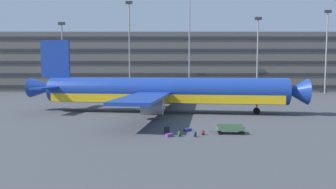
{
  "coord_description": "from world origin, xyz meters",
  "views": [
    {
      "loc": [
        2.45,
        -43.37,
        5.81
      ],
      "look_at": [
        2.48,
        -6.4,
        3.0
      ],
      "focal_mm": 31.69,
      "sensor_mm": 36.0,
      "label": 1
    }
  ],
  "objects_px": {
    "suitcase_teal": "(169,135)",
    "suitcase_red": "(166,130)",
    "airliner": "(161,92)",
    "suitcase_navy": "(187,130)",
    "backpack_black": "(202,133)",
    "backpack_large": "(195,134)",
    "backpack_orange": "(179,134)",
    "baggage_cart": "(230,129)"
  },
  "relations": [
    {
      "from": "suitcase_teal",
      "to": "backpack_orange",
      "type": "bearing_deg",
      "value": 5.07
    },
    {
      "from": "suitcase_red",
      "to": "backpack_black",
      "type": "xyz_separation_m",
      "value": [
        3.33,
        -0.2,
        -0.19
      ]
    },
    {
      "from": "backpack_orange",
      "to": "airliner",
      "type": "bearing_deg",
      "value": 97.09
    },
    {
      "from": "suitcase_red",
      "to": "airliner",
      "type": "bearing_deg",
      "value": 93.22
    },
    {
      "from": "backpack_black",
      "to": "suitcase_teal",
      "type": "bearing_deg",
      "value": -167.73
    },
    {
      "from": "backpack_orange",
      "to": "suitcase_red",
      "type": "bearing_deg",
      "value": 145.2
    },
    {
      "from": "airliner",
      "to": "suitcase_navy",
      "type": "bearing_deg",
      "value": -77.92
    },
    {
      "from": "airliner",
      "to": "baggage_cart",
      "type": "xyz_separation_m",
      "value": [
        6.88,
        -14.77,
        -2.55
      ]
    },
    {
      "from": "suitcase_red",
      "to": "baggage_cart",
      "type": "distance_m",
      "value": 6.04
    },
    {
      "from": "suitcase_red",
      "to": "suitcase_teal",
      "type": "bearing_deg",
      "value": -74.77
    },
    {
      "from": "suitcase_red",
      "to": "backpack_orange",
      "type": "xyz_separation_m",
      "value": [
        1.13,
        -0.79,
        -0.16
      ]
    },
    {
      "from": "airliner",
      "to": "backpack_large",
      "type": "height_order",
      "value": "airliner"
    },
    {
      "from": "airliner",
      "to": "baggage_cart",
      "type": "bearing_deg",
      "value": -65.01
    },
    {
      "from": "backpack_black",
      "to": "baggage_cart",
      "type": "xyz_separation_m",
      "value": [
        2.7,
        0.65,
        0.22
      ]
    },
    {
      "from": "backpack_large",
      "to": "suitcase_red",
      "type": "bearing_deg",
      "value": 157.96
    },
    {
      "from": "airliner",
      "to": "suitcase_navy",
      "type": "relative_size",
      "value": 49.45
    },
    {
      "from": "suitcase_navy",
      "to": "backpack_black",
      "type": "xyz_separation_m",
      "value": [
        1.28,
        -1.84,
        0.07
      ]
    },
    {
      "from": "suitcase_teal",
      "to": "backpack_orange",
      "type": "relative_size",
      "value": 1.43
    },
    {
      "from": "suitcase_teal",
      "to": "suitcase_red",
      "type": "bearing_deg",
      "value": 105.23
    },
    {
      "from": "backpack_large",
      "to": "backpack_orange",
      "type": "relative_size",
      "value": 0.99
    },
    {
      "from": "baggage_cart",
      "to": "airliner",
      "type": "bearing_deg",
      "value": 114.99
    },
    {
      "from": "backpack_large",
      "to": "backpack_orange",
      "type": "xyz_separation_m",
      "value": [
        -1.39,
        0.23,
        0.0
      ]
    },
    {
      "from": "suitcase_teal",
      "to": "backpack_large",
      "type": "distance_m",
      "value": 2.29
    },
    {
      "from": "suitcase_red",
      "to": "suitcase_navy",
      "type": "bearing_deg",
      "value": 38.69
    },
    {
      "from": "backpack_black",
      "to": "suitcase_red",
      "type": "bearing_deg",
      "value": 176.63
    },
    {
      "from": "backpack_large",
      "to": "baggage_cart",
      "type": "bearing_deg",
      "value": 22.77
    },
    {
      "from": "suitcase_navy",
      "to": "backpack_black",
      "type": "relative_size",
      "value": 1.71
    },
    {
      "from": "airliner",
      "to": "backpack_black",
      "type": "relative_size",
      "value": 84.73
    },
    {
      "from": "airliner",
      "to": "suitcase_teal",
      "type": "xyz_separation_m",
      "value": [
        1.09,
        -16.08,
        -2.84
      ]
    },
    {
      "from": "airliner",
      "to": "suitcase_navy",
      "type": "distance_m",
      "value": 14.17
    },
    {
      "from": "suitcase_teal",
      "to": "suitcase_navy",
      "type": "relative_size",
      "value": 0.96
    },
    {
      "from": "suitcase_navy",
      "to": "baggage_cart",
      "type": "bearing_deg",
      "value": -16.66
    },
    {
      "from": "backpack_orange",
      "to": "baggage_cart",
      "type": "distance_m",
      "value": 5.05
    },
    {
      "from": "airliner",
      "to": "suitcase_teal",
      "type": "height_order",
      "value": "airliner"
    },
    {
      "from": "backpack_black",
      "to": "backpack_orange",
      "type": "bearing_deg",
      "value": -164.88
    },
    {
      "from": "backpack_black",
      "to": "baggage_cart",
      "type": "bearing_deg",
      "value": 13.43
    },
    {
      "from": "suitcase_red",
      "to": "baggage_cart",
      "type": "xyz_separation_m",
      "value": [
        6.03,
        0.45,
        0.03
      ]
    },
    {
      "from": "suitcase_teal",
      "to": "backpack_large",
      "type": "xyz_separation_m",
      "value": [
        2.29,
        -0.15,
        0.1
      ]
    },
    {
      "from": "suitcase_teal",
      "to": "baggage_cart",
      "type": "xyz_separation_m",
      "value": [
        5.79,
        1.32,
        0.29
      ]
    },
    {
      "from": "backpack_black",
      "to": "backpack_orange",
      "type": "xyz_separation_m",
      "value": [
        -2.19,
        -0.59,
        0.03
      ]
    },
    {
      "from": "backpack_orange",
      "to": "suitcase_navy",
      "type": "bearing_deg",
      "value": 69.38
    },
    {
      "from": "suitcase_red",
      "to": "baggage_cart",
      "type": "bearing_deg",
      "value": 4.26
    }
  ]
}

